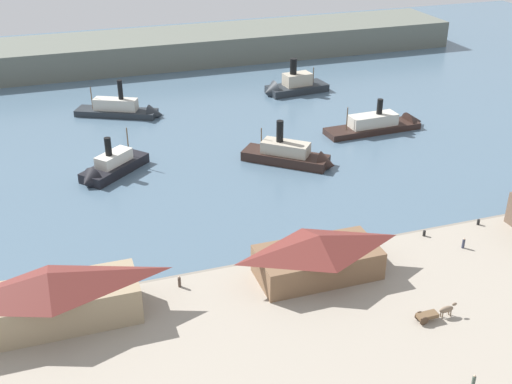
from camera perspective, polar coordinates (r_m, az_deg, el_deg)
name	(u,v)px	position (r m, az deg, el deg)	size (l,w,h in m)	color
ground_plane	(308,244)	(98.88, 4.68, -4.69)	(320.00, 320.00, 0.00)	slate
quay_promenade	(376,328)	(82.59, 10.73, -11.93)	(110.00, 36.00, 1.20)	#9E9384
seawall_edge	(317,253)	(95.84, 5.53, -5.51)	(110.00, 0.80, 1.00)	gray
ferry_shed_central_terminal	(51,298)	(82.78, -17.96, -9.05)	(21.54, 8.07, 7.39)	#998466
ferry_shed_east_terminal	(318,255)	(88.11, 5.61, -5.68)	(17.24, 8.58, 6.38)	brown
horse_cart	(435,313)	(84.14, 15.86, -10.44)	(5.60, 1.32, 1.87)	brown
pedestrian_at_waters_edge	(179,282)	(87.33, -6.92, -8.04)	(0.42, 0.42, 1.72)	#4C3D33
pedestrian_near_east_shed	(474,381)	(76.17, 19.02, -15.82)	(0.40, 0.40, 1.62)	#3D4C42
pedestrian_standing_center	(463,243)	(99.92, 18.19, -4.43)	(0.42, 0.42, 1.68)	#33384C
mooring_post_east	(478,222)	(107.16, 19.41, -2.58)	(0.44, 0.44, 0.90)	black
mooring_post_center_west	(424,233)	(101.50, 14.92, -3.62)	(0.44, 0.44, 0.90)	black
ferry_mid_harbor	(290,87)	(165.80, 3.11, 9.46)	(17.65, 8.08, 10.97)	#23282D
ferry_departing_north	(294,156)	(124.57, 3.42, 3.26)	(17.45, 15.77, 10.01)	black
ferry_outer_harbor	(109,169)	(122.69, -13.12, 2.07)	(14.98, 14.05, 9.12)	black
ferry_moored_west	(125,110)	(152.62, -11.68, 7.23)	(20.71, 13.51, 10.19)	#23282D
ferry_approaching_east	(383,124)	(144.10, 11.42, 6.02)	(23.90, 6.40, 9.08)	black
far_headland	(166,48)	(195.86, -8.13, 12.71)	(180.00, 24.00, 8.00)	#60665B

